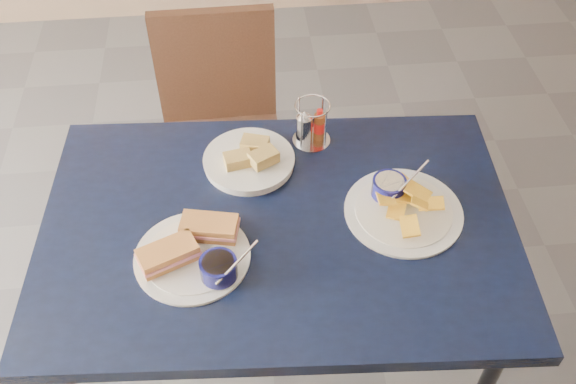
{
  "coord_description": "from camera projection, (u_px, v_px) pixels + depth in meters",
  "views": [
    {
      "loc": [
        -0.05,
        -0.86,
        2.01
      ],
      "look_at": [
        0.06,
        0.25,
        0.82
      ],
      "focal_mm": 40.0,
      "sensor_mm": 36.0,
      "label": 1
    }
  ],
  "objects": [
    {
      "name": "chair_far",
      "position": [
        221.0,
        119.0,
        2.3
      ],
      "size": [
        0.43,
        0.41,
        0.89
      ],
      "color": "black",
      "rests_on": "ground"
    },
    {
      "name": "bread_basket",
      "position": [
        250.0,
        160.0,
        1.79
      ],
      "size": [
        0.25,
        0.25,
        0.07
      ],
      "color": "white",
      "rests_on": "dining_table"
    },
    {
      "name": "sandwich_plate",
      "position": [
        196.0,
        251.0,
        1.56
      ],
      "size": [
        0.31,
        0.29,
        0.12
      ],
      "color": "white",
      "rests_on": "dining_table"
    },
    {
      "name": "condiment_caddy",
      "position": [
        310.0,
        126.0,
        1.83
      ],
      "size": [
        0.11,
        0.11,
        0.14
      ],
      "color": "silver",
      "rests_on": "dining_table"
    },
    {
      "name": "dining_table",
      "position": [
        278.0,
        239.0,
        1.7
      ],
      "size": [
        1.27,
        0.89,
        0.75
      ],
      "color": "black",
      "rests_on": "ground"
    },
    {
      "name": "plantain_plate",
      "position": [
        400.0,
        203.0,
        1.68
      ],
      "size": [
        0.31,
        0.31,
        0.12
      ],
      "color": "white",
      "rests_on": "dining_table"
    }
  ]
}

